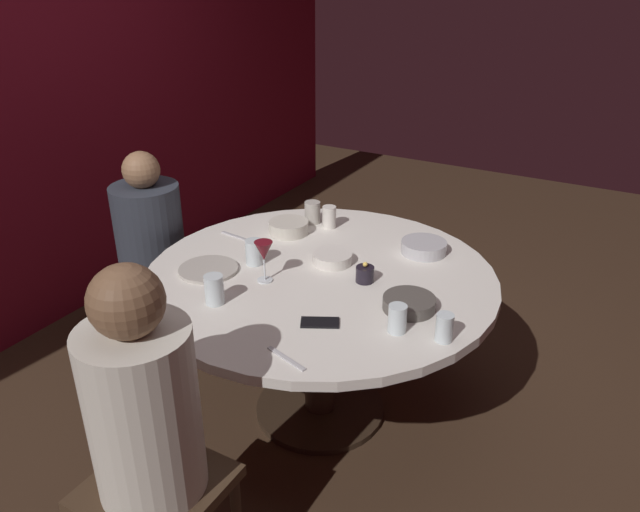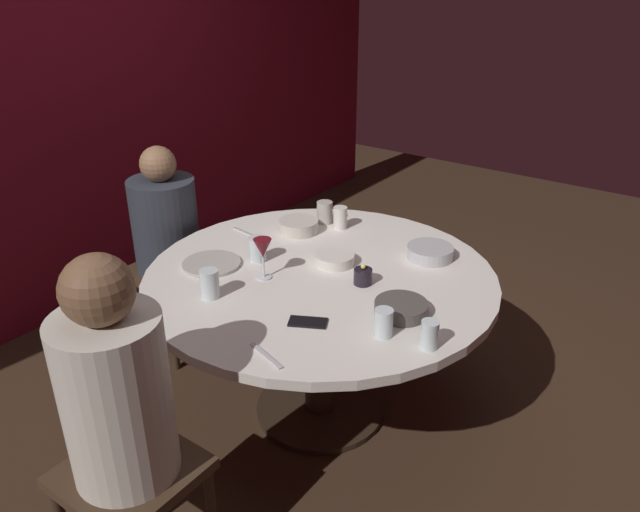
% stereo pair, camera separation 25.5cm
% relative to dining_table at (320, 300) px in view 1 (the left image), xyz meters
% --- Properties ---
extents(ground_plane, '(8.00, 8.00, 0.00)m').
position_rel_dining_table_xyz_m(ground_plane, '(0.00, 0.00, -0.60)').
color(ground_plane, '#382619').
extents(back_wall, '(6.00, 0.10, 2.60)m').
position_rel_dining_table_xyz_m(back_wall, '(0.00, 1.80, 0.70)').
color(back_wall, maroon).
rests_on(back_wall, ground).
extents(dining_table, '(1.49, 1.49, 0.73)m').
position_rel_dining_table_xyz_m(dining_table, '(0.00, 0.00, 0.00)').
color(dining_table, silver).
rests_on(dining_table, ground).
extents(seated_diner_left, '(0.40, 0.40, 1.22)m').
position_rel_dining_table_xyz_m(seated_diner_left, '(-1.03, 0.00, 0.15)').
color(seated_diner_left, '#3F2D1E').
rests_on(seated_diner_left, ground).
extents(seated_diner_back, '(0.40, 0.40, 1.12)m').
position_rel_dining_table_xyz_m(seated_diner_back, '(0.00, 0.97, 0.09)').
color(seated_diner_back, '#3F2D1E').
rests_on(seated_diner_back, ground).
extents(candle_holder, '(0.08, 0.08, 0.09)m').
position_rel_dining_table_xyz_m(candle_holder, '(0.03, -0.20, 0.17)').
color(candle_holder, black).
rests_on(candle_holder, dining_table).
extents(wine_glass, '(0.08, 0.08, 0.18)m').
position_rel_dining_table_xyz_m(wine_glass, '(-0.17, 0.16, 0.26)').
color(wine_glass, silver).
rests_on(wine_glass, dining_table).
extents(dinner_plate, '(0.25, 0.25, 0.01)m').
position_rel_dining_table_xyz_m(dinner_plate, '(-0.22, 0.42, 0.14)').
color(dinner_plate, '#B2ADA3').
rests_on(dinner_plate, dining_table).
extents(cell_phone, '(0.13, 0.16, 0.01)m').
position_rel_dining_table_xyz_m(cell_phone, '(-0.35, -0.20, 0.14)').
color(cell_phone, black).
rests_on(cell_phone, dining_table).
extents(bowl_serving_large, '(0.20, 0.20, 0.05)m').
position_rel_dining_table_xyz_m(bowl_serving_large, '(0.40, -0.31, 0.16)').
color(bowl_serving_large, '#B7B7BC').
rests_on(bowl_serving_large, dining_table).
extents(bowl_salad_center, '(0.20, 0.20, 0.05)m').
position_rel_dining_table_xyz_m(bowl_salad_center, '(-0.09, -0.44, 0.16)').
color(bowl_salad_center, '#4C4742').
rests_on(bowl_salad_center, dining_table).
extents(bowl_small_white, '(0.19, 0.19, 0.06)m').
position_rel_dining_table_xyz_m(bowl_small_white, '(0.29, 0.34, 0.16)').
color(bowl_small_white, beige).
rests_on(bowl_small_white, dining_table).
extents(bowl_sauce_side, '(0.17, 0.17, 0.05)m').
position_rel_dining_table_xyz_m(bowl_sauce_side, '(0.11, 0.00, 0.15)').
color(bowl_sauce_side, silver).
rests_on(bowl_sauce_side, dining_table).
extents(cup_near_candle, '(0.06, 0.06, 0.10)m').
position_rel_dining_table_xyz_m(cup_near_candle, '(-0.23, -0.62, 0.18)').
color(cup_near_candle, silver).
rests_on(cup_near_candle, dining_table).
extents(cup_by_left_diner, '(0.08, 0.08, 0.11)m').
position_rel_dining_table_xyz_m(cup_by_left_diner, '(0.46, 0.30, 0.19)').
color(cup_by_left_diner, '#B2ADA3').
rests_on(cup_by_left_diner, dining_table).
extents(cup_by_right_diner, '(0.08, 0.08, 0.11)m').
position_rel_dining_table_xyz_m(cup_by_right_diner, '(-0.06, 0.29, 0.19)').
color(cup_by_right_diner, silver).
rests_on(cup_by_right_diner, dining_table).
extents(cup_center_front, '(0.07, 0.07, 0.11)m').
position_rel_dining_table_xyz_m(cup_center_front, '(0.45, 0.20, 0.19)').
color(cup_center_front, silver).
rests_on(cup_center_front, dining_table).
extents(cup_far_edge, '(0.07, 0.07, 0.10)m').
position_rel_dining_table_xyz_m(cup_far_edge, '(-0.26, -0.46, 0.18)').
color(cup_far_edge, silver).
rests_on(cup_far_edge, dining_table).
extents(cup_beside_wine, '(0.07, 0.07, 0.12)m').
position_rel_dining_table_xyz_m(cup_beside_wine, '(-0.42, 0.23, 0.19)').
color(cup_beside_wine, silver).
rests_on(cup_beside_wine, dining_table).
extents(fork_near_plate, '(0.07, 0.18, 0.01)m').
position_rel_dining_table_xyz_m(fork_near_plate, '(-0.59, -0.21, 0.13)').
color(fork_near_plate, '#B7B7BC').
rests_on(fork_near_plate, dining_table).
extents(knife_near_plate, '(0.04, 0.18, 0.01)m').
position_rel_dining_table_xyz_m(knife_near_plate, '(0.13, 0.53, 0.13)').
color(knife_near_plate, '#B7B7BC').
rests_on(knife_near_plate, dining_table).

